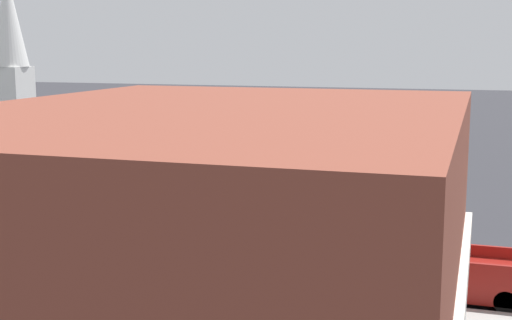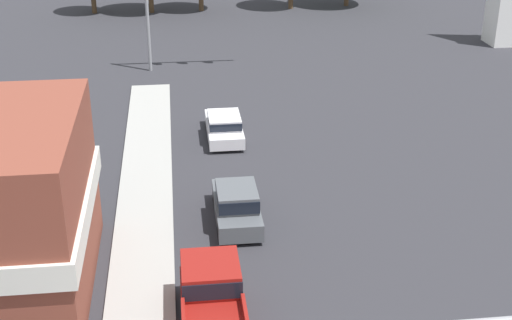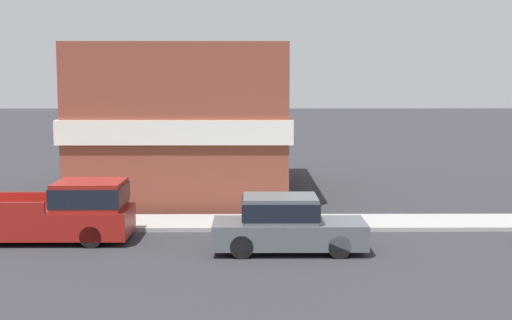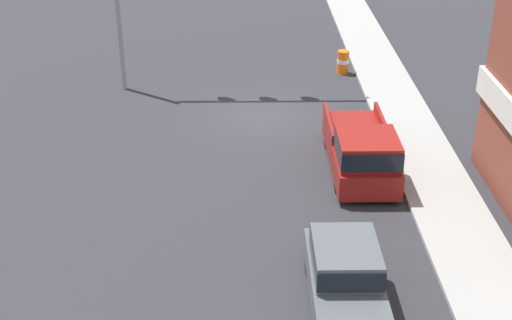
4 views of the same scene
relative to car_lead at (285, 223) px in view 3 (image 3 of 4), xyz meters
name	(u,v)px [view 3 (image 3 of 4)]	position (x,y,z in m)	size (l,w,h in m)	color
car_lead	(285,223)	(0.00, 0.00, 0.00)	(1.77, 4.41, 1.64)	black
pickup_truck_parked	(60,212)	(-1.42, -6.90, 0.08)	(2.03, 5.40, 1.87)	black
corner_brick_building	(188,121)	(-11.10, -3.78, 2.31)	(11.43, 8.67, 6.34)	brown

